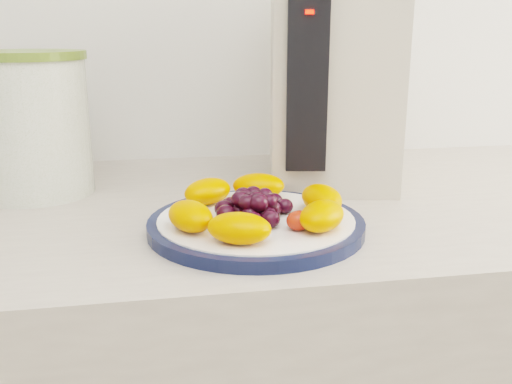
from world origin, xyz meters
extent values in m
cylinder|color=#0F1838|center=(0.09, 1.07, 0.91)|extent=(0.27, 0.27, 0.01)
cylinder|color=white|center=(0.09, 1.07, 0.91)|extent=(0.24, 0.24, 0.02)
cylinder|color=#4B6022|center=(-0.20, 1.29, 1.00)|extent=(0.20, 0.20, 0.20)
cylinder|color=#5B702C|center=(-0.20, 1.29, 1.10)|extent=(0.20, 0.20, 0.01)
cube|color=#C0B5A3|center=(0.26, 1.30, 1.06)|extent=(0.23, 0.29, 0.33)
cube|color=black|center=(0.19, 1.18, 1.07)|extent=(0.06, 0.03, 0.24)
cube|color=#FF0C05|center=(0.18, 1.17, 1.16)|extent=(0.01, 0.01, 0.01)
ellipsoid|color=#FC6C00|center=(0.18, 1.08, 0.93)|extent=(0.05, 0.08, 0.03)
ellipsoid|color=#FC6C00|center=(0.11, 1.15, 0.93)|extent=(0.08, 0.06, 0.03)
ellipsoid|color=#FC6C00|center=(0.04, 1.14, 0.93)|extent=(0.08, 0.08, 0.03)
ellipsoid|color=#FC6C00|center=(0.01, 1.04, 0.93)|extent=(0.07, 0.08, 0.03)
ellipsoid|color=#FC6C00|center=(0.06, 0.99, 0.93)|extent=(0.08, 0.07, 0.03)
ellipsoid|color=#FC6C00|center=(0.16, 1.01, 0.93)|extent=(0.08, 0.08, 0.03)
ellipsoid|color=black|center=(0.09, 1.07, 0.93)|extent=(0.02, 0.02, 0.02)
ellipsoid|color=black|center=(0.11, 1.07, 0.93)|extent=(0.02, 0.02, 0.02)
ellipsoid|color=black|center=(0.10, 1.08, 0.93)|extent=(0.02, 0.02, 0.02)
ellipsoid|color=black|center=(0.08, 1.08, 0.93)|extent=(0.02, 0.02, 0.02)
ellipsoid|color=black|center=(0.07, 1.07, 0.93)|extent=(0.02, 0.02, 0.02)
ellipsoid|color=black|center=(0.08, 1.05, 0.93)|extent=(0.02, 0.02, 0.02)
ellipsoid|color=black|center=(0.10, 1.05, 0.93)|extent=(0.02, 0.02, 0.02)
ellipsoid|color=black|center=(0.13, 1.08, 0.93)|extent=(0.02, 0.02, 0.02)
ellipsoid|color=black|center=(0.12, 1.09, 0.93)|extent=(0.02, 0.02, 0.02)
ellipsoid|color=black|center=(0.10, 1.11, 0.93)|extent=(0.02, 0.02, 0.02)
ellipsoid|color=black|center=(0.08, 1.11, 0.93)|extent=(0.02, 0.02, 0.02)
ellipsoid|color=black|center=(0.07, 1.09, 0.93)|extent=(0.02, 0.02, 0.02)
ellipsoid|color=black|center=(0.06, 1.08, 0.93)|extent=(0.02, 0.02, 0.02)
ellipsoid|color=black|center=(0.06, 1.06, 0.93)|extent=(0.02, 0.02, 0.02)
ellipsoid|color=black|center=(0.07, 1.04, 0.93)|extent=(0.02, 0.02, 0.02)
ellipsoid|color=black|center=(0.08, 1.03, 0.93)|extent=(0.02, 0.02, 0.02)
ellipsoid|color=black|center=(0.10, 1.03, 0.93)|extent=(0.02, 0.02, 0.02)
ellipsoid|color=black|center=(0.09, 1.07, 0.94)|extent=(0.02, 0.02, 0.02)
ellipsoid|color=black|center=(0.11, 1.08, 0.94)|extent=(0.02, 0.02, 0.02)
ellipsoid|color=black|center=(0.09, 1.09, 0.94)|extent=(0.02, 0.02, 0.02)
ellipsoid|color=black|center=(0.08, 1.08, 0.94)|extent=(0.02, 0.02, 0.02)
ellipsoid|color=black|center=(0.07, 1.07, 0.94)|extent=(0.02, 0.02, 0.02)
ellipsoid|color=black|center=(0.08, 1.05, 0.94)|extent=(0.02, 0.02, 0.02)
ellipsoid|color=black|center=(0.09, 1.05, 0.94)|extent=(0.02, 0.02, 0.02)
ellipsoid|color=black|center=(0.11, 1.05, 0.94)|extent=(0.02, 0.02, 0.02)
ellipsoid|color=red|center=(0.13, 1.01, 0.93)|extent=(0.03, 0.03, 0.02)
ellipsoid|color=red|center=(0.16, 1.02, 0.93)|extent=(0.04, 0.04, 0.02)
camera|label=1|loc=(-0.02, 0.41, 1.14)|focal=40.00mm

